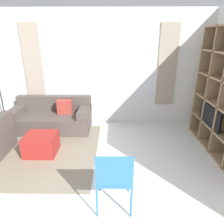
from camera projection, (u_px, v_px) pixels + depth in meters
wall_back at (100, 69)px, 4.80m from camera, size 6.36×0.11×2.70m
area_rug at (25, 150)px, 3.92m from camera, size 2.85×2.29×0.01m
couch_main at (53, 118)px, 4.77m from camera, size 1.80×0.84×0.74m
ottoman at (41, 144)px, 3.77m from camera, size 0.57×0.51×0.39m
folding_chair at (114, 175)px, 2.44m from camera, size 0.44×0.46×0.86m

